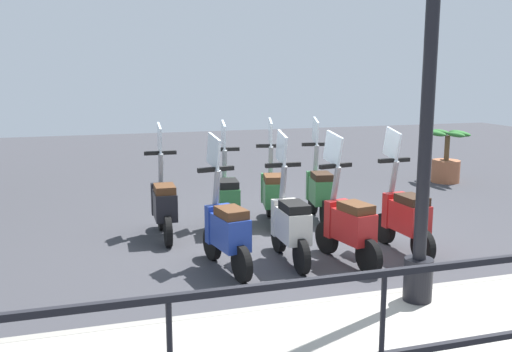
% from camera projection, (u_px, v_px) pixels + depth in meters
% --- Properties ---
extents(ground_plane, '(28.00, 28.00, 0.00)m').
position_uv_depth(ground_plane, '(297.00, 244.00, 7.50)').
color(ground_plane, '#38383D').
extents(promenade_walkway, '(2.20, 20.00, 0.15)m').
position_uv_depth(promenade_walkway, '(440.00, 349.00, 4.53)').
color(promenade_walkway, '#A39E93').
rests_on(promenade_walkway, ground_plane).
extents(lamp_post_near, '(0.26, 0.90, 4.37)m').
position_uv_depth(lamp_post_near, '(428.00, 89.00, 4.94)').
color(lamp_post_near, black).
rests_on(lamp_post_near, promenade_walkway).
extents(potted_palm, '(1.06, 0.66, 1.05)m').
position_uv_depth(potted_palm, '(446.00, 160.00, 11.54)').
color(potted_palm, '#9E5B3D').
rests_on(potted_palm, ground_plane).
extents(scooter_near_0, '(1.23, 0.44, 1.54)m').
position_uv_depth(scooter_near_0, '(404.00, 215.00, 7.06)').
color(scooter_near_0, black).
rests_on(scooter_near_0, ground_plane).
extents(scooter_near_1, '(1.22, 0.47, 1.54)m').
position_uv_depth(scooter_near_1, '(348.00, 224.00, 6.66)').
color(scooter_near_1, black).
rests_on(scooter_near_1, ground_plane).
extents(scooter_near_2, '(1.23, 0.44, 1.54)m').
position_uv_depth(scooter_near_2, '(290.00, 223.00, 6.70)').
color(scooter_near_2, black).
rests_on(scooter_near_2, ground_plane).
extents(scooter_near_3, '(1.23, 0.47, 1.54)m').
position_uv_depth(scooter_near_3, '(226.00, 229.00, 6.42)').
color(scooter_near_3, black).
rests_on(scooter_near_3, ground_plane).
extents(scooter_far_0, '(1.22, 0.48, 1.54)m').
position_uv_depth(scooter_far_0, '(319.00, 189.00, 8.58)').
color(scooter_far_0, black).
rests_on(scooter_far_0, ground_plane).
extents(scooter_far_1, '(1.22, 0.50, 1.54)m').
position_uv_depth(scooter_far_1, '(272.00, 192.00, 8.40)').
color(scooter_far_1, black).
rests_on(scooter_far_1, ground_plane).
extents(scooter_far_2, '(1.23, 0.44, 1.54)m').
position_uv_depth(scooter_far_2, '(227.00, 197.00, 8.03)').
color(scooter_far_2, black).
rests_on(scooter_far_2, ground_plane).
extents(scooter_far_3, '(1.23, 0.44, 1.54)m').
position_uv_depth(scooter_far_3, '(164.00, 203.00, 7.68)').
color(scooter_far_3, black).
rests_on(scooter_far_3, ground_plane).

